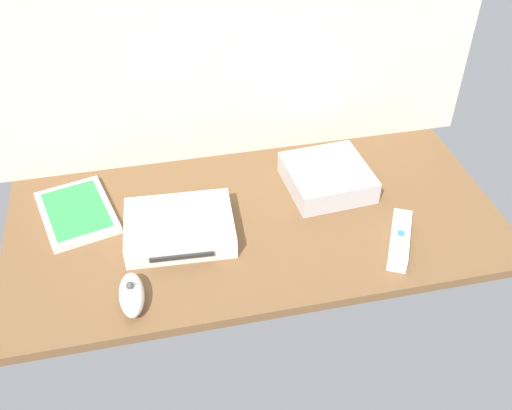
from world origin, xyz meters
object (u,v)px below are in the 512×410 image
(game_console, at_px, (179,227))
(remote_nunchuk, at_px, (132,295))
(remote_wand, at_px, (400,240))
(mini_computer, at_px, (327,177))
(game_case, at_px, (77,212))

(game_console, height_order, remote_nunchuk, remote_nunchuk)
(game_console, height_order, remote_wand, game_console)
(game_console, distance_m, mini_computer, 0.34)
(mini_computer, height_order, remote_nunchuk, mini_computer)
(mini_computer, distance_m, remote_wand, 0.22)
(game_case, bearing_deg, remote_nunchuk, -83.49)
(mini_computer, relative_size, game_case, 0.83)
(remote_nunchuk, bearing_deg, game_case, 111.27)
(game_case, distance_m, remote_nunchuk, 0.28)
(remote_nunchuk, bearing_deg, remote_wand, 4.36)
(mini_computer, bearing_deg, remote_wand, -68.38)
(game_console, xyz_separation_m, game_case, (-0.20, 0.11, -0.01))
(game_case, relative_size, remote_nunchuk, 2.17)
(game_console, bearing_deg, remote_nunchuk, -119.99)
(remote_wand, bearing_deg, game_case, -173.38)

